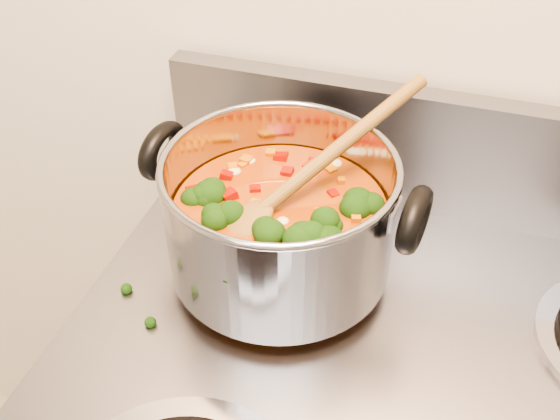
% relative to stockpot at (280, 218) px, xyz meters
% --- Properties ---
extents(stockpot, '(0.30, 0.24, 0.15)m').
position_rel_stockpot_xyz_m(stockpot, '(0.00, 0.00, 0.00)').
color(stockpot, '#96969E').
rests_on(stockpot, electric_range).
extents(wooden_spoon, '(0.19, 0.24, 0.12)m').
position_rel_stockpot_xyz_m(wooden_spoon, '(0.01, 0.01, 0.04)').
color(wooden_spoon, brown).
rests_on(wooden_spoon, stockpot).
extents(cooktop_crumbs, '(0.30, 0.27, 0.01)m').
position_rel_stockpot_xyz_m(cooktop_crumbs, '(-0.02, 0.03, -0.07)').
color(cooktop_crumbs, black).
rests_on(cooktop_crumbs, electric_range).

